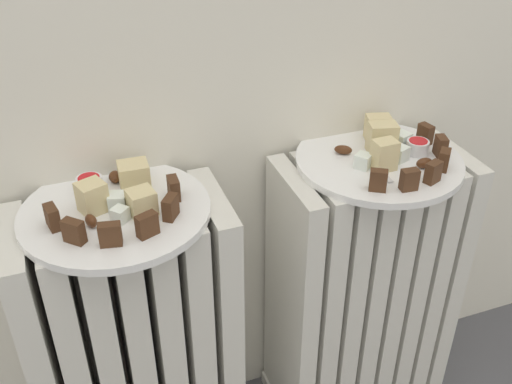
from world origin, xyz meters
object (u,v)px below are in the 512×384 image
object	(u,v)px
plate_right	(378,161)
jam_bowl_right	(417,146)
radiator_right	(362,294)
fork	(374,164)
radiator_left	(137,353)
jam_bowl_left	(90,184)
plate_left	(115,212)

from	to	relation	value
plate_right	jam_bowl_right	size ratio (longest dim) A/B	7.40
radiator_right	fork	world-z (taller)	fork
radiator_left	jam_bowl_left	world-z (taller)	jam_bowl_left
plate_right	fork	distance (m)	0.03
plate_left	plate_right	world-z (taller)	same
radiator_left	jam_bowl_right	xyz separation A→B (m)	(0.50, -0.01, 0.31)
radiator_left	radiator_right	xyz separation A→B (m)	(0.44, 0.00, 0.00)
plate_left	fork	distance (m)	0.42
radiator_right	jam_bowl_right	xyz separation A→B (m)	(0.07, -0.01, 0.31)
radiator_right	plate_left	xyz separation A→B (m)	(-0.44, 0.00, 0.30)
jam_bowl_right	plate_right	bearing A→B (deg)	173.44
plate_right	jam_bowl_left	size ratio (longest dim) A/B	7.07
plate_left	jam_bowl_left	distance (m)	0.07
jam_bowl_right	fork	distance (m)	0.09
jam_bowl_left	plate_left	bearing A→B (deg)	-65.63
radiator_left	plate_right	distance (m)	0.53
radiator_left	plate_right	xyz separation A→B (m)	(0.44, 0.00, 0.30)
jam_bowl_left	jam_bowl_right	size ratio (longest dim) A/B	1.05
radiator_right	fork	bearing A→B (deg)	-136.85
radiator_left	plate_left	distance (m)	0.30
radiator_left	radiator_right	bearing A→B (deg)	0.00
plate_left	jam_bowl_right	xyz separation A→B (m)	(0.50, -0.01, 0.02)
fork	radiator_left	bearing A→B (deg)	177.33
plate_right	radiator_left	bearing A→B (deg)	-180.00
radiator_right	plate_right	xyz separation A→B (m)	(0.00, 0.00, 0.30)
plate_left	plate_right	distance (m)	0.44
radiator_left	radiator_right	distance (m)	0.44
radiator_left	fork	distance (m)	0.51
jam_bowl_left	radiator_left	bearing A→B (deg)	-65.63
plate_right	jam_bowl_right	bearing A→B (deg)	-6.56
radiator_right	radiator_left	bearing A→B (deg)	180.00
radiator_left	fork	world-z (taller)	fork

